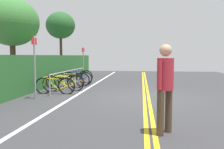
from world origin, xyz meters
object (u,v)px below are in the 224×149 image
(bicycle_5, at_px, (80,76))
(pedestrian, at_px, (165,82))
(bicycle_3, at_px, (72,80))
(tree_far_right, at_px, (61,26))
(sign_post_near, at_px, (35,61))
(tree_mid, at_px, (12,22))
(sign_post_far, at_px, (83,60))
(bicycle_4, at_px, (77,78))
(bicycle_0, at_px, (55,86))
(bike_rack, at_px, (70,75))
(bicycle_1, at_px, (64,83))
(bicycle_2, at_px, (65,81))

(bicycle_5, relative_size, pedestrian, 0.94)
(bicycle_3, height_order, tree_far_right, tree_far_right)
(bicycle_3, distance_m, bicycle_5, 1.70)
(pedestrian, bearing_deg, bicycle_5, 25.68)
(sign_post_near, xyz_separation_m, tree_mid, (4.53, 3.48, 2.05))
(bicycle_3, height_order, sign_post_far, sign_post_far)
(bicycle_4, xyz_separation_m, tree_mid, (0.28, 3.78, 3.04))
(sign_post_far, distance_m, tree_mid, 4.58)
(bicycle_0, xyz_separation_m, sign_post_far, (5.26, 0.17, 0.92))
(bike_rack, xyz_separation_m, tree_far_right, (6.28, 2.68, 3.17))
(bicycle_0, xyz_separation_m, bicycle_3, (2.27, -0.01, 0.01))
(sign_post_far, relative_size, tree_far_right, 0.43)
(bicycle_0, distance_m, bicycle_4, 3.09)
(bicycle_0, relative_size, bicycle_1, 0.97)
(bicycle_3, bearing_deg, bicycle_2, 170.05)
(bicycle_5, xyz_separation_m, tree_far_right, (4.23, 2.60, 3.44))
(tree_far_right, bearing_deg, bicycle_4, -152.21)
(bicycle_2, distance_m, bicycle_5, 2.40)
(bicycle_1, distance_m, tree_far_right, 8.68)
(bicycle_1, height_order, sign_post_near, sign_post_near)
(sign_post_near, bearing_deg, bicycle_0, -13.26)
(bike_rack, xyz_separation_m, bicycle_3, (0.35, 0.01, -0.28))
(bicycle_3, height_order, bicycle_4, bicycle_4)
(bicycle_0, height_order, bicycle_1, bicycle_1)
(bicycle_4, distance_m, sign_post_near, 4.38)
(pedestrian, distance_m, sign_post_far, 10.40)
(bicycle_1, height_order, bicycle_2, bicycle_1)
(bicycle_0, relative_size, sign_post_far, 0.81)
(bicycle_0, xyz_separation_m, bicycle_2, (1.58, 0.11, -0.00))
(tree_far_right, bearing_deg, bicycle_0, -162.00)
(bike_rack, height_order, tree_mid, tree_mid)
(bicycle_2, bearing_deg, bicycle_4, -5.30)
(bicycle_5, relative_size, tree_mid, 0.35)
(bicycle_3, xyz_separation_m, bicycle_5, (1.70, 0.08, 0.02))
(bike_rack, distance_m, sign_post_far, 3.41)
(bicycle_3, bearing_deg, bicycle_1, -176.26)
(sign_post_far, bearing_deg, tree_mid, 117.87)
(bicycle_4, relative_size, bicycle_5, 1.04)
(bicycle_0, relative_size, sign_post_near, 0.75)
(bike_rack, height_order, sign_post_near, sign_post_near)
(bike_rack, height_order, sign_post_far, sign_post_far)
(bicycle_1, distance_m, sign_post_near, 2.17)
(tree_mid, bearing_deg, pedestrian, -135.03)
(bicycle_2, distance_m, bicycle_4, 1.52)
(pedestrian, distance_m, tree_far_right, 14.39)
(bike_rack, height_order, bicycle_1, bike_rack)
(bicycle_2, relative_size, tree_far_right, 0.35)
(bicycle_5, bearing_deg, sign_post_far, 4.64)
(sign_post_near, relative_size, tree_far_right, 0.46)
(pedestrian, relative_size, tree_far_right, 0.36)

